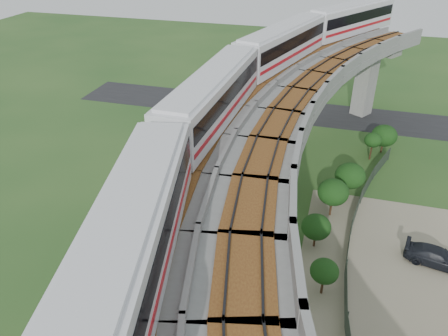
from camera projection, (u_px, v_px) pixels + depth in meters
The scene contains 13 objects.
ground at pixel (235, 254), 34.49m from camera, with size 160.00×160.00×0.00m, color #274F1F.
dirt_lot at pixel (427, 311), 29.50m from camera, with size 18.00×26.00×0.04m, color gray.
asphalt_road at pixel (291, 111), 59.40m from camera, with size 60.00×8.00×0.03m, color #232326.
viaduct at pixel (292, 160), 29.02m from camera, with size 19.58×73.98×11.40m.
metro_train at pixel (274, 72), 34.93m from camera, with size 14.97×60.71×3.64m.
fence at pixel (364, 270), 31.80m from camera, with size 3.87×38.73×1.50m.
tree_0 at pixel (384, 136), 48.12m from camera, with size 2.80×2.80×3.27m.
tree_1 at pixel (373, 140), 46.59m from camera, with size 1.84×1.84×3.13m.
tree_2 at pixel (350, 176), 40.13m from camera, with size 2.79×2.79×3.58m.
tree_3 at pixel (333, 192), 37.66m from camera, with size 2.70×2.70×3.60m.
tree_4 at pixel (316, 227), 34.28m from camera, with size 2.35×2.35×2.96m.
tree_5 at pixel (324, 271), 29.85m from camera, with size 1.99×1.99×2.94m.
car_dark at pixel (437, 257), 33.11m from camera, with size 1.91×4.69×1.36m, color black.
Camera 1 is at (6.43, -25.60, 23.23)m, focal length 35.00 mm.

